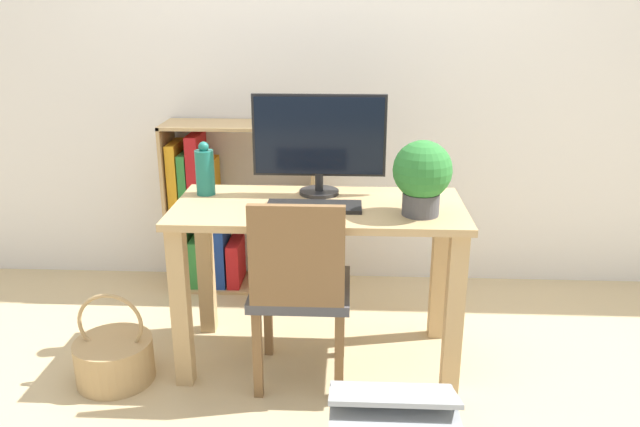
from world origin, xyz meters
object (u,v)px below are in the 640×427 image
basket (114,358)px  bookshelf (216,217)px  potted_plant (422,175)px  monitor (319,139)px  keyboard (314,206)px  vase (205,171)px  chair (300,286)px

basket → bookshelf: bearing=75.6°
potted_plant → basket: 1.48m
monitor → keyboard: (-0.01, -0.21, -0.24)m
monitor → vase: monitor is taller
keyboard → vase: size_ratio=1.66×
monitor → bookshelf: 1.01m
chair → basket: chair is taller
keyboard → basket: keyboard is taller
keyboard → bookshelf: size_ratio=0.42×
keyboard → bookshelf: bookshelf is taller
potted_plant → chair: bearing=-168.1°
vase → chair: size_ratio=0.28×
monitor → keyboard: 0.32m
potted_plant → chair: potted_plant is taller
keyboard → chair: size_ratio=0.47×
chair → bookshelf: 1.09m
monitor → chair: size_ratio=0.70×
monitor → chair: 0.64m
basket → monitor: bearing=24.2°
vase → bookshelf: size_ratio=0.25×
vase → chair: bearing=-37.5°
keyboard → basket: bearing=-168.5°
vase → basket: bearing=-135.3°
monitor → keyboard: bearing=-92.8°
monitor → chair: (-0.06, -0.37, -0.52)m
keyboard → bookshelf: (-0.59, 0.79, -0.33)m
keyboard → potted_plant: 0.46m
chair → bookshelf: bookshelf is taller
keyboard → chair: 0.33m
basket → vase: bearing=44.7°
keyboard → basket: 1.06m
monitor → bookshelf: size_ratio=0.62×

